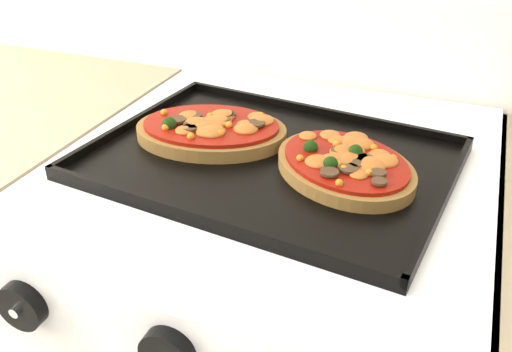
% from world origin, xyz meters
% --- Properties ---
extents(control_panel, '(0.60, 0.02, 0.09)m').
position_xyz_m(control_panel, '(0.02, 1.39, 0.85)').
color(control_panel, white).
rests_on(control_panel, stove).
extents(knob_left, '(0.06, 0.02, 0.06)m').
position_xyz_m(knob_left, '(-0.16, 1.37, 0.85)').
color(knob_left, black).
rests_on(knob_left, control_panel).
extents(baking_tray, '(0.51, 0.40, 0.02)m').
position_xyz_m(baking_tray, '(0.01, 1.67, 0.92)').
color(baking_tray, black).
rests_on(baking_tray, stove).
extents(pizza_left, '(0.25, 0.20, 0.03)m').
position_xyz_m(pizza_left, '(-0.09, 1.70, 0.94)').
color(pizza_left, brown).
rests_on(pizza_left, baking_tray).
extents(pizza_right, '(0.25, 0.24, 0.03)m').
position_xyz_m(pizza_right, '(0.12, 1.67, 0.93)').
color(pizza_right, brown).
rests_on(pizza_right, baking_tray).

